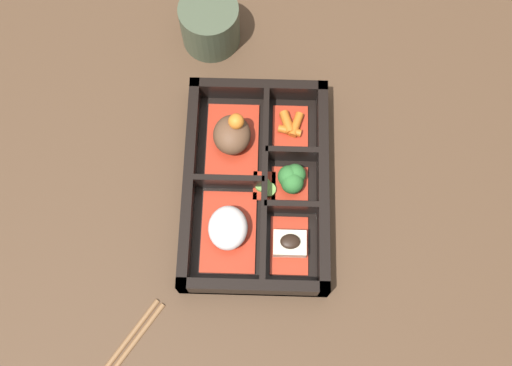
% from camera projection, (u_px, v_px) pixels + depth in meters
% --- Properties ---
extents(ground_plane, '(3.00, 3.00, 0.00)m').
position_uv_depth(ground_plane, '(256.00, 189.00, 0.84)').
color(ground_plane, '#4C3523').
extents(bento_base, '(0.30, 0.20, 0.01)m').
position_uv_depth(bento_base, '(256.00, 188.00, 0.83)').
color(bento_base, black).
rests_on(bento_base, ground_plane).
extents(bento_rim, '(0.30, 0.20, 0.04)m').
position_uv_depth(bento_rim, '(258.00, 183.00, 0.82)').
color(bento_rim, black).
rests_on(bento_rim, ground_plane).
extents(bowl_rice, '(0.11, 0.07, 0.04)m').
position_uv_depth(bowl_rice, '(228.00, 229.00, 0.79)').
color(bowl_rice, '#B22D19').
rests_on(bowl_rice, bento_base).
extents(bowl_stew, '(0.11, 0.07, 0.06)m').
position_uv_depth(bowl_stew, '(232.00, 136.00, 0.83)').
color(bowl_stew, '#B22D19').
rests_on(bowl_stew, bento_base).
extents(bowl_tofu, '(0.08, 0.05, 0.03)m').
position_uv_depth(bowl_tofu, '(289.00, 244.00, 0.79)').
color(bowl_tofu, '#B22D19').
rests_on(bowl_tofu, bento_base).
extents(bowl_greens, '(0.06, 0.05, 0.04)m').
position_uv_depth(bowl_greens, '(291.00, 179.00, 0.81)').
color(bowl_greens, '#B22D19').
rests_on(bowl_greens, bento_base).
extents(bowl_carrots, '(0.07, 0.05, 0.02)m').
position_uv_depth(bowl_carrots, '(291.00, 127.00, 0.85)').
color(bowl_carrots, '#B22D19').
rests_on(bowl_carrots, bento_base).
extents(bowl_pickles, '(0.04, 0.03, 0.01)m').
position_uv_depth(bowl_pickles, '(264.00, 188.00, 0.82)').
color(bowl_pickles, '#B22D19').
rests_on(bowl_pickles, bento_base).
extents(tea_cup, '(0.09, 0.09, 0.07)m').
position_uv_depth(tea_cup, '(210.00, 23.00, 0.88)').
color(tea_cup, '#424C38').
rests_on(tea_cup, ground_plane).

